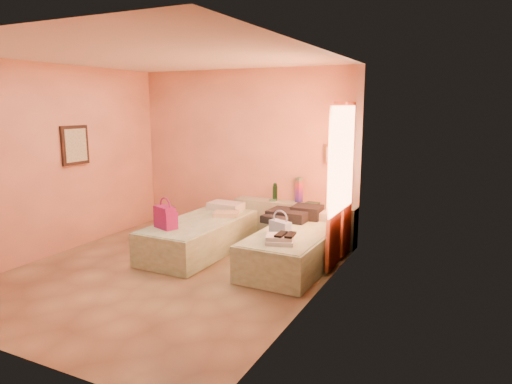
# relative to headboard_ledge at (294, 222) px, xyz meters

# --- Properties ---
(ground) EXTENTS (4.50, 4.50, 0.00)m
(ground) POSITION_rel_headboard_ledge_xyz_m (-0.98, -2.10, -0.33)
(ground) COLOR #9D8A5E
(ground) RESTS_ON ground
(room_walls) EXTENTS (4.02, 4.51, 2.81)m
(room_walls) POSITION_rel_headboard_ledge_xyz_m (-0.77, -1.53, 1.46)
(room_walls) COLOR #EFA37F
(room_walls) RESTS_ON ground
(headboard_ledge) EXTENTS (2.05, 0.30, 0.65)m
(headboard_ledge) POSITION_rel_headboard_ledge_xyz_m (0.00, 0.00, 0.00)
(headboard_ledge) COLOR #99A889
(headboard_ledge) RESTS_ON ground
(bed_left) EXTENTS (0.93, 2.01, 0.50)m
(bed_left) POSITION_rel_headboard_ledge_xyz_m (-1.07, -1.15, -0.08)
(bed_left) COLOR #B9DAAF
(bed_left) RESTS_ON ground
(bed_right) EXTENTS (0.93, 2.01, 0.50)m
(bed_right) POSITION_rel_headboard_ledge_xyz_m (0.45, -1.05, -0.08)
(bed_right) COLOR #B9DAAF
(bed_right) RESTS_ON ground
(water_bottle) EXTENTS (0.10, 0.10, 0.28)m
(water_bottle) POSITION_rel_headboard_ledge_xyz_m (-0.35, 0.02, 0.47)
(water_bottle) COLOR #12331C
(water_bottle) RESTS_ON headboard_ledge
(rainbow_box) EXTENTS (0.12, 0.12, 0.40)m
(rainbow_box) POSITION_rel_headboard_ledge_xyz_m (0.05, 0.08, 0.53)
(rainbow_box) COLOR #92125E
(rainbow_box) RESTS_ON headboard_ledge
(small_dish) EXTENTS (0.14, 0.14, 0.03)m
(small_dish) POSITION_rel_headboard_ledge_xyz_m (-0.36, -0.04, 0.34)
(small_dish) COLOR #4D8D6C
(small_dish) RESTS_ON headboard_ledge
(green_book) EXTENTS (0.21, 0.16, 0.03)m
(green_book) POSITION_rel_headboard_ledge_xyz_m (0.31, 0.01, 0.34)
(green_book) COLOR #274834
(green_book) RESTS_ON headboard_ledge
(flower_vase) EXTENTS (0.23, 0.23, 0.23)m
(flower_vase) POSITION_rel_headboard_ledge_xyz_m (0.74, -0.00, 0.44)
(flower_vase) COLOR white
(flower_vase) RESTS_ON headboard_ledge
(magenta_handbag) EXTENTS (0.38, 0.29, 0.32)m
(magenta_handbag) POSITION_rel_headboard_ledge_xyz_m (-1.25, -1.73, 0.33)
(magenta_handbag) COLOR #92125E
(magenta_handbag) RESTS_ON bed_left
(khaki_garment) EXTENTS (0.45, 0.41, 0.06)m
(khaki_garment) POSITION_rel_headboard_ledge_xyz_m (-0.85, -0.73, 0.21)
(khaki_garment) COLOR tan
(khaki_garment) RESTS_ON bed_left
(clothes_pile) EXTENTS (0.69, 0.69, 0.19)m
(clothes_pile) POSITION_rel_headboard_ledge_xyz_m (0.18, -0.54, 0.27)
(clothes_pile) COLOR black
(clothes_pile) RESTS_ON bed_right
(blue_handbag) EXTENTS (0.33, 0.23, 0.19)m
(blue_handbag) POSITION_rel_headboard_ledge_xyz_m (0.33, -1.35, 0.27)
(blue_handbag) COLOR #456CA6
(blue_handbag) RESTS_ON bed_right
(towel_stack) EXTENTS (0.42, 0.39, 0.10)m
(towel_stack) POSITION_rel_headboard_ledge_xyz_m (0.48, -1.69, 0.23)
(towel_stack) COLOR silver
(towel_stack) RESTS_ON bed_right
(sandal_pair) EXTENTS (0.20, 0.26, 0.03)m
(sandal_pair) POSITION_rel_headboard_ledge_xyz_m (0.54, -1.66, 0.29)
(sandal_pair) COLOR black
(sandal_pair) RESTS_ON towel_stack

